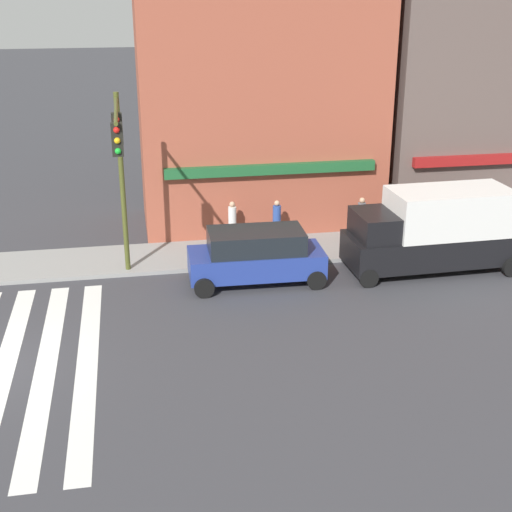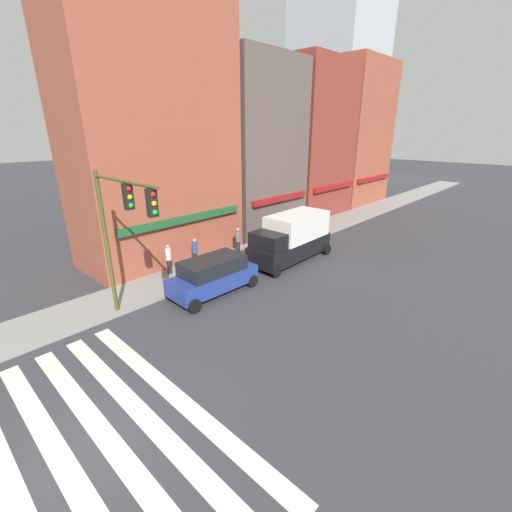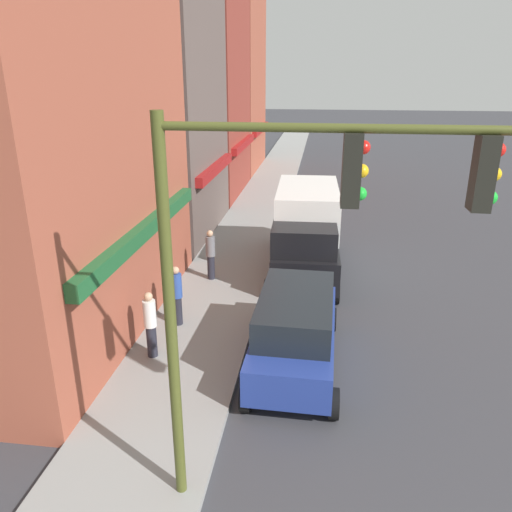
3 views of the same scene
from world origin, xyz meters
TOP-DOWN VIEW (x-y plane):
  - sidewalk_left at (0.00, 7.50)m, footprint 120.00×3.00m
  - traffic_signal at (4.02, 4.73)m, footprint 0.32×4.73m
  - suv_blue at (8.46, 4.70)m, footprint 4.75×2.12m
  - box_truck_black at (15.01, 4.70)m, footprint 6.26×2.42m
  - pedestrian_white_shirt at (8.16, 8.31)m, footprint 0.32×0.32m
  - pedestrian_grey_coat at (13.34, 7.91)m, footprint 0.32×0.32m
  - pedestrian_blue_shirt at (9.92, 8.13)m, footprint 0.32×0.32m

SIDE VIEW (x-z plane):
  - sidewalk_left at x=0.00m, z-range 0.00..0.15m
  - suv_blue at x=8.46m, z-range 0.06..2.00m
  - pedestrian_white_shirt at x=8.16m, z-range 0.19..1.96m
  - pedestrian_grey_coat at x=13.34m, z-range 0.19..1.96m
  - pedestrian_blue_shirt at x=9.92m, z-range 0.19..1.96m
  - box_truck_black at x=15.01m, z-range 0.07..3.11m
  - traffic_signal at x=4.02m, z-range 1.44..7.96m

